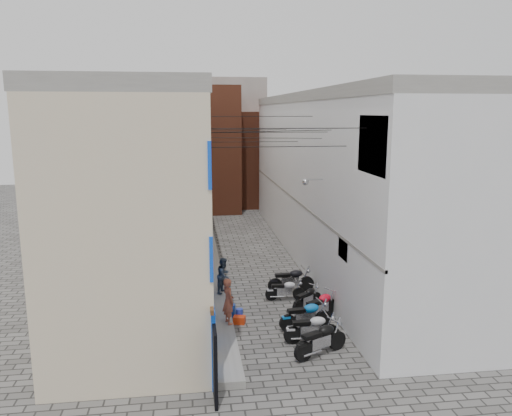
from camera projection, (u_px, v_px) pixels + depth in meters
name	position (u px, v px, depth m)	size (l,w,h in m)	color
ground	(299.00, 385.00, 14.85)	(90.00, 90.00, 0.00)	#4E4C4A
plinth	(210.00, 259.00, 27.20)	(0.90, 26.00, 0.25)	gray
building_left	(152.00, 180.00, 25.93)	(5.10, 27.00, 9.00)	beige
building_right	(338.00, 177.00, 27.30)	(5.94, 26.00, 9.00)	silver
building_far_brick_left	(202.00, 149.00, 40.88)	(6.00, 6.00, 10.00)	brown
building_far_brick_right	(258.00, 158.00, 43.67)	(5.00, 6.00, 8.00)	brown
building_far_concrete	(221.00, 139.00, 46.88)	(8.00, 5.00, 11.00)	gray
far_shopfront	(229.00, 200.00, 39.14)	(2.00, 0.30, 2.40)	black
overhead_wires	(262.00, 133.00, 20.94)	(5.80, 13.02, 1.32)	black
motorcycle_a	(321.00, 338.00, 16.55)	(0.68, 2.14, 1.24)	black
motorcycle_b	(312.00, 327.00, 17.49)	(0.63, 2.00, 1.16)	#B4B3B8
motorcycle_c	(306.00, 314.00, 18.56)	(0.65, 2.06, 1.19)	#0B5EAE
motorcycle_d	(321.00, 305.00, 19.43)	(0.66, 2.08, 1.21)	red
motorcycle_e	(307.00, 297.00, 20.51)	(0.55, 1.74, 1.01)	black
motorcycle_f	(285.00, 289.00, 21.45)	(0.55, 1.73, 1.00)	#B7B6BB
motorcycle_g	(291.00, 279.00, 22.44)	(0.67, 2.13, 1.23)	black
person_a	(228.00, 301.00, 18.45)	(0.63, 0.42, 1.74)	#984C37
person_b	(224.00, 275.00, 21.65)	(0.76, 0.59, 1.56)	#394556
water_jug_near	(239.00, 314.00, 19.48)	(0.28, 0.28, 0.44)	#2236AA
water_jug_far	(232.00, 310.00, 19.81)	(0.32, 0.32, 0.50)	blue
red_crate	(239.00, 320.00, 19.16)	(0.45, 0.34, 0.28)	red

